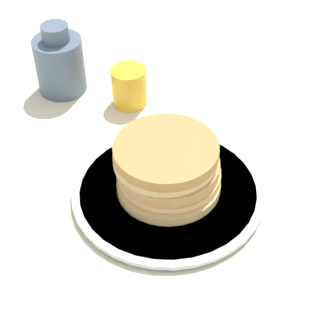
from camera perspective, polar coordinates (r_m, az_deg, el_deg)
ground_plane at (r=0.82m, az=0.78°, el=-3.05°), size 4.00×4.00×0.00m
plate at (r=0.82m, az=-0.00°, el=-2.40°), size 0.28×0.28×0.01m
pancake_stack at (r=0.78m, az=-0.08°, el=-0.14°), size 0.16×0.16×0.08m
juice_glass at (r=0.97m, az=-3.97°, el=8.26°), size 0.06×0.06×0.07m
cream_jug at (r=1.01m, az=-10.95°, el=10.46°), size 0.09×0.09×0.13m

